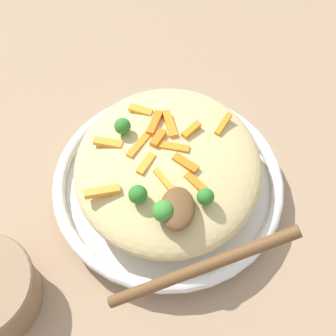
% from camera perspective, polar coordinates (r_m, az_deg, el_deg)
% --- Properties ---
extents(ground_plane, '(2.40, 2.40, 0.00)m').
position_cam_1_polar(ground_plane, '(0.63, -0.00, -2.98)').
color(ground_plane, '#9E7F60').
extents(serving_bowl, '(0.31, 0.31, 0.04)m').
position_cam_1_polar(serving_bowl, '(0.61, -0.00, -2.00)').
color(serving_bowl, white).
rests_on(serving_bowl, ground_plane).
extents(pasta_mound, '(0.26, 0.24, 0.06)m').
position_cam_1_polar(pasta_mound, '(0.57, -0.00, 0.41)').
color(pasta_mound, '#D1BA7A').
rests_on(pasta_mound, serving_bowl).
extents(carrot_piece_0, '(0.04, 0.02, 0.01)m').
position_cam_1_polar(carrot_piece_0, '(0.57, -1.75, 5.82)').
color(carrot_piece_0, orange).
rests_on(carrot_piece_0, pasta_mound).
extents(carrot_piece_1, '(0.02, 0.04, 0.01)m').
position_cam_1_polar(carrot_piece_1, '(0.55, 0.58, 2.73)').
color(carrot_piece_1, orange).
rests_on(carrot_piece_1, pasta_mound).
extents(carrot_piece_2, '(0.04, 0.03, 0.01)m').
position_cam_1_polar(carrot_piece_2, '(0.55, -3.77, 3.02)').
color(carrot_piece_2, orange).
rests_on(carrot_piece_2, pasta_mound).
extents(carrot_piece_3, '(0.04, 0.03, 0.01)m').
position_cam_1_polar(carrot_piece_3, '(0.52, -0.16, -1.90)').
color(carrot_piece_3, orange).
rests_on(carrot_piece_3, pasta_mound).
extents(carrot_piece_4, '(0.02, 0.04, 0.01)m').
position_cam_1_polar(carrot_piece_4, '(0.52, -8.49, -3.02)').
color(carrot_piece_4, orange).
rests_on(carrot_piece_4, pasta_mound).
extents(carrot_piece_5, '(0.03, 0.02, 0.01)m').
position_cam_1_polar(carrot_piece_5, '(0.54, -2.87, 0.57)').
color(carrot_piece_5, orange).
rests_on(carrot_piece_5, pasta_mound).
extents(carrot_piece_6, '(0.03, 0.03, 0.01)m').
position_cam_1_polar(carrot_piece_6, '(0.56, 3.02, 4.91)').
color(carrot_piece_6, orange).
rests_on(carrot_piece_6, pasta_mound).
extents(carrot_piece_7, '(0.04, 0.02, 0.01)m').
position_cam_1_polar(carrot_piece_7, '(0.58, 7.14, 5.62)').
color(carrot_piece_7, orange).
rests_on(carrot_piece_7, pasta_mound).
extents(carrot_piece_8, '(0.02, 0.04, 0.01)m').
position_cam_1_polar(carrot_piece_8, '(0.56, -7.74, 3.24)').
color(carrot_piece_8, orange).
rests_on(carrot_piece_8, pasta_mound).
extents(carrot_piece_9, '(0.03, 0.02, 0.01)m').
position_cam_1_polar(carrot_piece_9, '(0.51, 0.89, -3.92)').
color(carrot_piece_9, orange).
rests_on(carrot_piece_9, pasta_mound).
extents(carrot_piece_10, '(0.03, 0.03, 0.01)m').
position_cam_1_polar(carrot_piece_10, '(0.54, 2.27, 0.59)').
color(carrot_piece_10, orange).
rests_on(carrot_piece_10, pasta_mound).
extents(carrot_piece_11, '(0.03, 0.02, 0.01)m').
position_cam_1_polar(carrot_piece_11, '(0.55, -1.27, 3.88)').
color(carrot_piece_11, orange).
rests_on(carrot_piece_11, pasta_mound).
extents(carrot_piece_12, '(0.03, 0.03, 0.01)m').
position_cam_1_polar(carrot_piece_12, '(0.52, 3.52, -1.88)').
color(carrot_piece_12, orange).
rests_on(carrot_piece_12, pasta_mound).
extents(carrot_piece_13, '(0.02, 0.03, 0.01)m').
position_cam_1_polar(carrot_piece_13, '(0.59, -3.55, 7.47)').
color(carrot_piece_13, orange).
rests_on(carrot_piece_13, pasta_mound).
extents(carrot_piece_14, '(0.04, 0.02, 0.01)m').
position_cam_1_polar(carrot_piece_14, '(0.57, 0.41, 5.66)').
color(carrot_piece_14, orange).
rests_on(carrot_piece_14, pasta_mound).
extents(broccoli_floret_0, '(0.03, 0.03, 0.03)m').
position_cam_1_polar(broccoli_floret_0, '(0.49, -1.05, -5.59)').
color(broccoli_floret_0, '#377928').
rests_on(broccoli_floret_0, pasta_mound).
extents(broccoli_floret_1, '(0.02, 0.02, 0.03)m').
position_cam_1_polar(broccoli_floret_1, '(0.51, -3.90, -3.45)').
color(broccoli_floret_1, '#296820').
rests_on(broccoli_floret_1, pasta_mound).
extents(broccoli_floret_2, '(0.02, 0.02, 0.03)m').
position_cam_1_polar(broccoli_floret_2, '(0.56, -5.89, 5.37)').
color(broccoli_floret_2, '#296820').
rests_on(broccoli_floret_2, pasta_mound).
extents(broccoli_floret_3, '(0.02, 0.02, 0.02)m').
position_cam_1_polar(broccoli_floret_3, '(0.51, 4.85, -3.74)').
color(broccoli_floret_3, '#296820').
rests_on(broccoli_floret_3, pasta_mound).
extents(serving_spoon, '(0.14, 0.18, 0.10)m').
position_cam_1_polar(serving_spoon, '(0.47, 2.28, -8.09)').
color(serving_spoon, brown).
rests_on(serving_spoon, pasta_mound).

